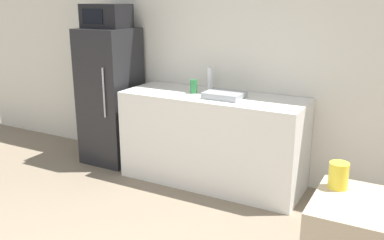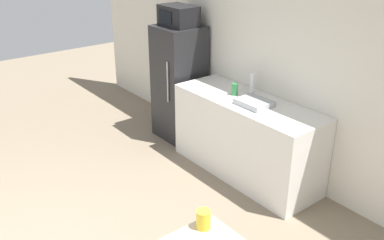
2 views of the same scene
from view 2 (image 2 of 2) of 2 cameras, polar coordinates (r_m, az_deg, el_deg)
name	(u,v)px [view 2 (image 2 of 2)]	position (r m, az deg, el deg)	size (l,w,h in m)	color
wall_back	(290,68)	(4.84, 12.89, 6.77)	(8.00, 0.06, 2.60)	silver
refrigerator	(179,83)	(5.85, -1.71, 4.97)	(0.57, 0.60, 1.55)	#232326
microwave	(178,16)	(5.61, -1.84, 13.73)	(0.50, 0.34, 0.26)	black
counter	(246,137)	(5.04, 7.18, -2.31)	(1.87, 0.67, 0.94)	silver
sink_basin	(254,103)	(4.71, 8.28, 2.32)	(0.37, 0.30, 0.06)	#9EA3A8
bottle_tall	(252,84)	(5.01, 8.01, 4.84)	(0.06, 0.06, 0.24)	silver
bottle_short	(234,89)	(4.96, 5.69, 4.11)	(0.07, 0.07, 0.14)	#2D7F42
jar	(203,219)	(2.60, 1.53, -13.09)	(0.09, 0.09, 0.12)	yellow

